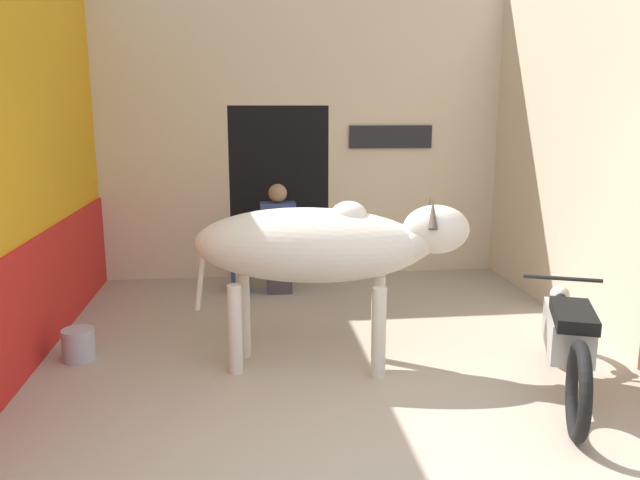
{
  "coord_description": "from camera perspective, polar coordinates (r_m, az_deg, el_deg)",
  "views": [
    {
      "loc": [
        -0.68,
        -2.99,
        2.03
      ],
      "look_at": [
        -0.09,
        2.02,
        0.96
      ],
      "focal_mm": 35.0,
      "sensor_mm": 36.0,
      "label": 1
    }
  ],
  "objects": [
    {
      "name": "wall_left_shopfront",
      "position": [
        5.53,
        -26.03,
        7.72
      ],
      "size": [
        0.25,
        4.49,
        3.59
      ],
      "color": "orange",
      "rests_on": "ground_plane"
    },
    {
      "name": "cow",
      "position": [
        4.79,
        0.13,
        -0.63
      ],
      "size": [
        2.16,
        0.94,
        1.39
      ],
      "color": "beige",
      "rests_on": "ground_plane"
    },
    {
      "name": "wall_back_with_doorway",
      "position": [
        7.77,
        -2.49,
        8.18
      ],
      "size": [
        4.81,
        0.93,
        3.59
      ],
      "color": "beige",
      "rests_on": "ground_plane"
    },
    {
      "name": "plastic_stool",
      "position": [
        7.04,
        -7.28,
        -3.08
      ],
      "size": [
        0.31,
        0.31,
        0.39
      ],
      "color": "#2856B2",
      "rests_on": "ground_plane"
    },
    {
      "name": "bucket",
      "position": [
        5.54,
        -21.2,
        -8.89
      ],
      "size": [
        0.26,
        0.26,
        0.26
      ],
      "color": "#A8A8B2",
      "rests_on": "ground_plane"
    },
    {
      "name": "shopkeeper_seated",
      "position": [
        6.98,
        -3.82,
        0.38
      ],
      "size": [
        0.39,
        0.33,
        1.21
      ],
      "color": "#3D3842",
      "rests_on": "ground_plane"
    },
    {
      "name": "wall_right_with_door",
      "position": [
        6.08,
        24.97,
        8.41
      ],
      "size": [
        0.22,
        4.49,
        3.59
      ],
      "color": "beige",
      "rests_on": "ground_plane"
    },
    {
      "name": "motorcycle_near",
      "position": [
        4.82,
        21.66,
        -8.37
      ],
      "size": [
        0.84,
        1.8,
        0.75
      ],
      "color": "black",
      "rests_on": "ground_plane"
    }
  ]
}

